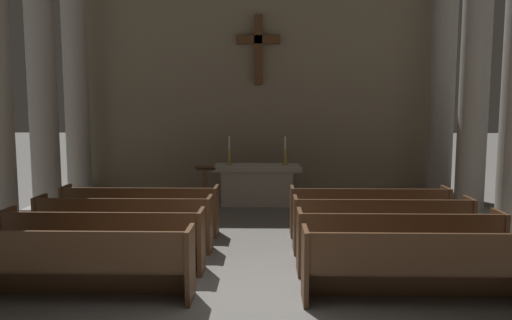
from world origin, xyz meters
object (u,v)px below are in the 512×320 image
candlestick_left (229,156)px  pew_right_row_4 (369,212)px  pew_left_row_3 (125,224)px  column_right_fourth (443,78)px  pew_right_row_1 (422,266)px  column_left_fourth (76,78)px  pew_left_row_1 (76,264)px  pew_right_row_2 (399,243)px  column_right_third (475,72)px  candlestick_right (285,156)px  pew_left_row_2 (104,241)px  pew_left_row_4 (141,211)px  altar (257,184)px  column_left_third (42,73)px  pew_right_row_3 (382,225)px  lectern (205,191)px

candlestick_left → pew_right_row_4: bearing=-45.7°
pew_left_row_3 → column_right_fourth: 8.78m
pew_right_row_1 → column_left_fourth: 10.05m
pew_left_row_1 → pew_right_row_2: size_ratio=1.00×
pew_left_row_3 → column_right_third: size_ratio=0.45×
candlestick_left → candlestick_right: same height
pew_left_row_2 → pew_right_row_2: bearing=0.0°
pew_left_row_4 → column_right_third: size_ratio=0.45×
pew_right_row_4 → altar: altar is taller
pew_left_row_1 → column_left_third: size_ratio=0.45×
candlestick_left → candlestick_right: (1.40, 0.00, 0.00)m
pew_left_row_1 → pew_right_row_2: bearing=13.5°
pew_left_row_1 → candlestick_left: (1.48, 6.09, 0.76)m
pew_right_row_3 → pew_right_row_4: 1.05m
pew_left_row_4 → column_left_third: 4.12m
pew_left_row_3 → column_right_fourth: (6.94, 4.64, 2.73)m
column_right_fourth → column_left_third: bearing=-168.6°
pew_left_row_3 → column_right_fourth: size_ratio=0.45×
column_right_third → column_left_fourth: same height
column_right_fourth → pew_left_row_4: bearing=-152.6°
column_right_third → candlestick_left: bearing=166.9°
pew_left_row_1 → column_left_fourth: (-2.59, 6.73, 2.73)m
pew_right_row_4 → candlestick_left: (-2.88, 2.95, 0.76)m
pew_left_row_1 → altar: size_ratio=1.35×
pew_right_row_1 → pew_right_row_3: 2.09m
pew_right_row_1 → altar: size_ratio=1.35×
pew_right_row_3 → candlestick_right: candlestick_right is taller
column_right_third → candlestick_left: (-5.46, 1.27, -1.97)m
column_right_third → lectern: size_ratio=5.71×
pew_right_row_3 → pew_right_row_4: same height
pew_left_row_2 → column_left_third: (-2.59, 3.78, 2.73)m
pew_left_row_2 → column_left_fourth: (-2.59, 5.69, 2.73)m
pew_left_row_1 → lectern: (1.02, 4.89, 0.07)m
pew_left_row_1 → column_right_fourth: 10.05m
lectern → column_left_fourth: bearing=152.9°
column_right_fourth → candlestick_left: (-5.46, -0.65, -1.97)m
pew_left_row_3 → pew_right_row_3: (4.35, 0.00, 0.00)m
pew_left_row_2 → pew_right_row_2: (4.35, 0.00, 0.00)m
pew_left_row_1 → column_right_fourth: column_right_fourth is taller
pew_right_row_1 → altar: altar is taller
pew_left_row_4 → pew_left_row_3: bearing=-90.0°
column_right_fourth → lectern: bearing=-162.7°
candlestick_left → column_right_third: bearing=-13.1°
lectern → column_left_third: bearing=-178.9°
candlestick_left → lectern: bearing=-110.8°
column_left_third → column_right_fourth: 9.71m
pew_left_row_2 → candlestick_right: 5.85m
pew_left_row_3 → pew_right_row_3: 4.35m
pew_right_row_4 → candlestick_left: bearing=134.3°
pew_right_row_2 → candlestick_right: candlestick_right is taller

